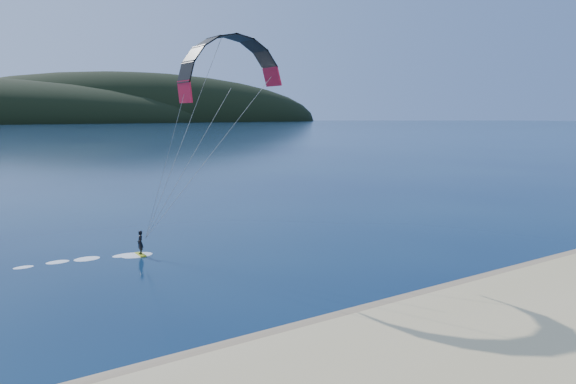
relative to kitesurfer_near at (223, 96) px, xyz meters
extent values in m
cube|color=#917754|center=(-5.57, -13.42, -9.94)|extent=(220.00, 2.50, 0.10)
ellipsoid|color=black|center=(254.43, 742.08, -9.99)|extent=(600.00, 240.00, 140.00)
cube|color=#C3C617|center=(-4.59, 2.87, -9.95)|extent=(0.42, 1.23, 0.07)
imported|color=black|center=(-4.59, 2.87, -9.17)|extent=(0.38, 0.56, 1.51)
cylinder|color=gray|center=(-1.94, 1.21, -4.20)|extent=(0.02, 0.02, 10.92)
camera|label=1|loc=(-15.87, -30.25, -1.19)|focal=33.89mm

